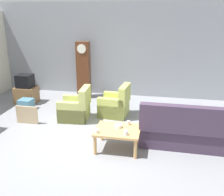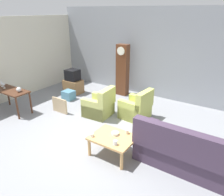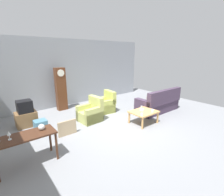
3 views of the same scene
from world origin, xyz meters
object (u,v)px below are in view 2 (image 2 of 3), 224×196
(grandfather_clock, at_px, (123,70))
(framed_picture_leaning, at_px, (60,105))
(cup_white_porcelain, at_px, (92,135))
(wine_glass_mid, at_px, (4,84))
(storage_box_blue, at_px, (69,95))
(console_table_dark, at_px, (11,93))
(coffee_table_wood, at_px, (113,139))
(tv_stand_cabinet, at_px, (73,86))
(couch_floral, at_px, (186,154))
(bowl_white_stacked, at_px, (115,134))
(wine_glass_tall, at_px, (2,83))
(armchair_olive_far, at_px, (136,109))
(glass_dome_cloche, at_px, (19,89))
(tv_crt, at_px, (73,75))
(cup_cream_tall, at_px, (127,132))
(cup_blue_rimmed, at_px, (115,143))
(armchair_olive_near, at_px, (100,106))

(grandfather_clock, height_order, framed_picture_leaning, grandfather_clock)
(cup_white_porcelain, bearing_deg, wine_glass_mid, 174.92)
(grandfather_clock, height_order, wine_glass_mid, grandfather_clock)
(wine_glass_mid, bearing_deg, storage_box_blue, 59.17)
(console_table_dark, bearing_deg, coffee_table_wood, -1.49)
(grandfather_clock, bearing_deg, tv_stand_cabinet, -151.45)
(tv_stand_cabinet, height_order, storage_box_blue, tv_stand_cabinet)
(couch_floral, distance_m, storage_box_blue, 4.88)
(coffee_table_wood, xyz_separation_m, wine_glass_mid, (-4.21, 0.08, 0.48))
(bowl_white_stacked, bearing_deg, couch_floral, 12.94)
(tv_stand_cabinet, distance_m, wine_glass_tall, 2.56)
(storage_box_blue, bearing_deg, console_table_dark, -113.63)
(bowl_white_stacked, bearing_deg, armchair_olive_far, 102.33)
(couch_floral, bearing_deg, bowl_white_stacked, -167.06)
(armchair_olive_far, distance_m, glass_dome_cloche, 3.63)
(tv_crt, xyz_separation_m, framed_picture_leaning, (0.86, -1.56, -0.49))
(grandfather_clock, bearing_deg, framed_picture_leaning, -108.65)
(coffee_table_wood, bearing_deg, grandfather_clock, 117.79)
(tv_stand_cabinet, relative_size, glass_dome_cloche, 4.57)
(tv_stand_cabinet, bearing_deg, cup_cream_tall, -30.49)
(cup_white_porcelain, bearing_deg, glass_dome_cloche, 172.58)
(tv_stand_cabinet, relative_size, framed_picture_leaning, 1.13)
(cup_blue_rimmed, relative_size, cup_cream_tall, 1.11)
(cup_blue_rimmed, bearing_deg, glass_dome_cloche, 174.15)
(bowl_white_stacked, bearing_deg, coffee_table_wood, -89.08)
(cup_white_porcelain, distance_m, bowl_white_stacked, 0.53)
(armchair_olive_near, relative_size, cup_white_porcelain, 10.74)
(tv_crt, relative_size, cup_cream_tall, 5.44)
(armchair_olive_far, relative_size, cup_white_porcelain, 10.74)
(glass_dome_cloche, bearing_deg, grandfather_clock, 61.16)
(tv_crt, bearing_deg, framed_picture_leaning, -61.18)
(coffee_table_wood, xyz_separation_m, bowl_white_stacked, (-0.00, 0.09, 0.10))
(console_table_dark, xyz_separation_m, tv_stand_cabinet, (0.45, 2.34, -0.38))
(tv_stand_cabinet, height_order, bowl_white_stacked, bowl_white_stacked)
(tv_crt, xyz_separation_m, glass_dome_cloche, (-0.07, -2.29, 0.08))
(cup_white_porcelain, height_order, cup_blue_rimmed, cup_blue_rimmed)
(grandfather_clock, xyz_separation_m, cup_white_porcelain, (1.38, -3.62, -0.46))
(grandfather_clock, height_order, cup_blue_rimmed, grandfather_clock)
(couch_floral, relative_size, tv_crt, 4.40)
(couch_floral, xyz_separation_m, cup_blue_rimmed, (-1.29, -0.67, 0.16))
(tv_crt, xyz_separation_m, cup_cream_tall, (3.67, -2.16, -0.23))
(tv_crt, bearing_deg, cup_cream_tall, -30.49)
(couch_floral, bearing_deg, storage_box_blue, 163.25)
(tv_stand_cabinet, height_order, glass_dome_cloche, glass_dome_cloche)
(storage_box_blue, xyz_separation_m, glass_dome_cloche, (-0.38, -1.69, 0.66))
(cup_blue_rimmed, height_order, wine_glass_tall, wine_glass_tall)
(couch_floral, relative_size, console_table_dark, 1.62)
(armchair_olive_near, relative_size, tv_stand_cabinet, 1.35)
(console_table_dark, xyz_separation_m, glass_dome_cloche, (0.38, 0.05, 0.18))
(armchair_olive_far, relative_size, tv_crt, 1.92)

